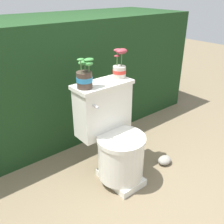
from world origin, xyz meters
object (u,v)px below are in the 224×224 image
object	(u,v)px
potted_plant_left	(85,76)
garden_stone	(165,160)
potted_plant_midleft	(120,67)
toilet	(114,138)

from	to	relation	value
potted_plant_left	garden_stone	distance (m)	1.11
potted_plant_left	potted_plant_midleft	bearing A→B (deg)	3.15
toilet	garden_stone	xyz separation A→B (m)	(0.46, -0.18, -0.34)
potted_plant_left	garden_stone	world-z (taller)	potted_plant_left
toilet	potted_plant_left	distance (m)	0.56
garden_stone	toilet	bearing A→B (deg)	158.22
potted_plant_midleft	garden_stone	size ratio (longest dim) A/B	1.74
potted_plant_midleft	garden_stone	xyz separation A→B (m)	(0.28, -0.33, -0.86)
toilet	potted_plant_left	xyz separation A→B (m)	(-0.16, 0.13, 0.52)
potted_plant_left	garden_stone	size ratio (longest dim) A/B	1.69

